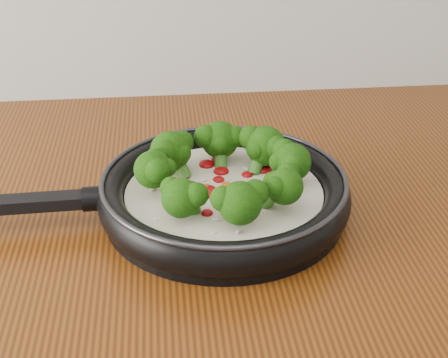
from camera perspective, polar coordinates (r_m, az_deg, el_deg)
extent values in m
cylinder|color=black|center=(0.83, 0.00, -2.66)|extent=(0.31, 0.31, 0.01)
torus|color=black|center=(0.82, 0.00, -1.26)|extent=(0.33, 0.33, 0.03)
torus|color=#2D2D33|center=(0.81, 0.00, 0.05)|extent=(0.32, 0.32, 0.01)
cube|color=black|center=(0.83, -17.07, -2.05)|extent=(0.19, 0.03, 0.02)
cylinder|color=black|center=(0.81, -11.32, -1.70)|extent=(0.03, 0.03, 0.03)
cylinder|color=silver|center=(0.82, 0.00, -1.67)|extent=(0.26, 0.26, 0.02)
ellipsoid|color=#96070B|center=(0.85, -3.57, 0.30)|extent=(0.02, 0.02, 0.01)
ellipsoid|color=#96070B|center=(0.88, -1.53, 1.28)|extent=(0.03, 0.03, 0.01)
ellipsoid|color=#D8550D|center=(0.80, 0.14, -1.71)|extent=(0.02, 0.02, 0.01)
ellipsoid|color=#96070B|center=(0.80, -0.35, -1.61)|extent=(0.02, 0.02, 0.01)
ellipsoid|color=#96070B|center=(0.87, 3.50, 0.86)|extent=(0.03, 0.03, 0.01)
ellipsoid|color=#D8550D|center=(0.83, 0.24, -0.58)|extent=(0.02, 0.02, 0.01)
ellipsoid|color=#96070B|center=(0.86, -0.24, 0.68)|extent=(0.03, 0.03, 0.01)
ellipsoid|color=#96070B|center=(0.81, 4.03, -1.54)|extent=(0.03, 0.03, 0.01)
ellipsoid|color=#D8550D|center=(0.82, -1.67, -0.79)|extent=(0.02, 0.02, 0.01)
ellipsoid|color=#96070B|center=(0.84, -0.48, -0.06)|extent=(0.02, 0.02, 0.01)
ellipsoid|color=#96070B|center=(0.79, -3.81, -2.22)|extent=(0.03, 0.03, 0.01)
ellipsoid|color=#D8550D|center=(0.81, -2.93, -1.13)|extent=(0.02, 0.02, 0.01)
ellipsoid|color=#96070B|center=(0.80, -2.32, -1.78)|extent=(0.02, 0.02, 0.01)
ellipsoid|color=#96070B|center=(0.81, -1.25, -1.27)|extent=(0.03, 0.03, 0.01)
ellipsoid|color=#D8550D|center=(0.83, -4.48, -0.39)|extent=(0.02, 0.02, 0.01)
ellipsoid|color=#96070B|center=(0.85, 2.05, 0.38)|extent=(0.02, 0.02, 0.01)
ellipsoid|color=#96070B|center=(0.77, -1.50, -3.00)|extent=(0.02, 0.02, 0.01)
ellipsoid|color=#D8550D|center=(0.83, -4.65, -0.44)|extent=(0.02, 0.02, 0.01)
ellipsoid|color=#96070B|center=(0.89, -0.47, 1.73)|extent=(0.03, 0.03, 0.01)
ellipsoid|color=#96070B|center=(0.82, -1.29, -0.90)|extent=(0.02, 0.02, 0.01)
ellipsoid|color=white|center=(0.84, -1.81, -0.11)|extent=(0.01, 0.01, 0.00)
ellipsoid|color=white|center=(0.88, 3.13, 1.29)|extent=(0.01, 0.01, 0.00)
ellipsoid|color=white|center=(0.77, 1.88, -3.27)|extent=(0.01, 0.01, 0.00)
ellipsoid|color=white|center=(0.76, -6.09, -3.54)|extent=(0.01, 0.01, 0.00)
ellipsoid|color=white|center=(0.86, 4.77, 0.34)|extent=(0.01, 0.01, 0.00)
ellipsoid|color=white|center=(0.86, 3.90, 0.70)|extent=(0.01, 0.01, 0.00)
ellipsoid|color=white|center=(0.79, -0.65, -2.06)|extent=(0.01, 0.01, 0.00)
ellipsoid|color=white|center=(0.87, 1.92, 0.94)|extent=(0.01, 0.01, 0.00)
ellipsoid|color=white|center=(0.84, -0.94, -0.27)|extent=(0.01, 0.01, 0.00)
ellipsoid|color=white|center=(0.82, 0.34, -1.03)|extent=(0.01, 0.00, 0.00)
ellipsoid|color=white|center=(0.74, 1.25, -4.65)|extent=(0.01, 0.01, 0.00)
ellipsoid|color=white|center=(0.78, 0.02, -2.85)|extent=(0.01, 0.01, 0.00)
ellipsoid|color=white|center=(0.78, -1.51, -2.79)|extent=(0.01, 0.01, 0.00)
ellipsoid|color=white|center=(0.81, -3.99, -1.50)|extent=(0.01, 0.01, 0.00)
ellipsoid|color=white|center=(0.84, -3.54, 0.04)|extent=(0.00, 0.01, 0.00)
ellipsoid|color=white|center=(0.74, -0.94, -4.78)|extent=(0.01, 0.01, 0.00)
ellipsoid|color=white|center=(0.79, 1.65, -2.08)|extent=(0.01, 0.01, 0.00)
ellipsoid|color=white|center=(0.76, -0.73, -3.54)|extent=(0.01, 0.01, 0.00)
ellipsoid|color=white|center=(0.82, -6.24, -0.90)|extent=(0.01, 0.01, 0.00)
ellipsoid|color=white|center=(0.83, 1.51, -0.71)|extent=(0.01, 0.01, 0.00)
cylinder|color=#46832B|center=(0.82, 4.80, 0.25)|extent=(0.03, 0.02, 0.04)
sphere|color=black|center=(0.82, 6.01, 1.49)|extent=(0.05, 0.05, 0.05)
sphere|color=black|center=(0.83, 5.34, 2.52)|extent=(0.03, 0.03, 0.03)
sphere|color=black|center=(0.80, 6.08, 1.24)|extent=(0.03, 0.03, 0.03)
sphere|color=black|center=(0.81, 4.82, 1.52)|extent=(0.03, 0.03, 0.02)
cylinder|color=#46832B|center=(0.86, 2.99, 1.52)|extent=(0.03, 0.03, 0.04)
sphere|color=black|center=(0.86, 3.68, 2.92)|extent=(0.06, 0.06, 0.05)
sphere|color=black|center=(0.87, 2.40, 3.64)|extent=(0.03, 0.03, 0.03)
sphere|color=black|center=(0.85, 4.62, 2.80)|extent=(0.03, 0.03, 0.03)
sphere|color=black|center=(0.85, 2.96, 2.64)|extent=(0.03, 0.03, 0.03)
cylinder|color=#46832B|center=(0.87, -0.30, 2.00)|extent=(0.02, 0.03, 0.04)
sphere|color=black|center=(0.88, -0.36, 3.49)|extent=(0.05, 0.05, 0.05)
sphere|color=black|center=(0.87, -1.61, 3.75)|extent=(0.03, 0.03, 0.03)
sphere|color=black|center=(0.87, 0.91, 3.76)|extent=(0.03, 0.03, 0.03)
sphere|color=black|center=(0.86, -0.29, 3.10)|extent=(0.03, 0.03, 0.03)
cylinder|color=#46832B|center=(0.85, -3.84, 1.11)|extent=(0.03, 0.03, 0.04)
sphere|color=black|center=(0.85, -4.75, 2.44)|extent=(0.06, 0.06, 0.05)
sphere|color=black|center=(0.83, -5.32, 2.31)|extent=(0.03, 0.03, 0.03)
sphere|color=black|center=(0.86, -3.72, 3.23)|extent=(0.03, 0.03, 0.03)
sphere|color=black|center=(0.84, -3.81, 2.26)|extent=(0.03, 0.03, 0.03)
cylinder|color=#46832B|center=(0.81, -4.97, -0.34)|extent=(0.03, 0.02, 0.04)
sphere|color=black|center=(0.80, -6.29, 0.82)|extent=(0.05, 0.05, 0.05)
sphere|color=black|center=(0.78, -5.87, 0.74)|extent=(0.03, 0.03, 0.03)
sphere|color=black|center=(0.81, -6.05, 1.79)|extent=(0.03, 0.03, 0.03)
sphere|color=black|center=(0.80, -5.03, 1.02)|extent=(0.02, 0.02, 0.02)
cylinder|color=#46832B|center=(0.76, -3.00, -2.28)|extent=(0.03, 0.03, 0.03)
sphere|color=black|center=(0.75, -3.79, -1.69)|extent=(0.05, 0.05, 0.05)
sphere|color=black|center=(0.74, -2.46, -1.39)|extent=(0.03, 0.03, 0.03)
sphere|color=black|center=(0.75, -4.64, -0.79)|extent=(0.03, 0.03, 0.03)
sphere|color=black|center=(0.76, -2.95, -1.01)|extent=(0.02, 0.02, 0.02)
cylinder|color=#46832B|center=(0.75, 1.11, -2.68)|extent=(0.02, 0.03, 0.04)
sphere|color=black|center=(0.73, 1.42, -2.14)|extent=(0.05, 0.05, 0.05)
sphere|color=black|center=(0.73, 2.76, -1.22)|extent=(0.03, 0.03, 0.03)
sphere|color=black|center=(0.73, -0.11, -1.75)|extent=(0.03, 0.03, 0.03)
sphere|color=black|center=(0.74, 1.11, -1.32)|extent=(0.03, 0.03, 0.03)
cylinder|color=#46832B|center=(0.78, 4.21, -1.55)|extent=(0.04, 0.03, 0.04)
sphere|color=black|center=(0.76, 5.38, -0.67)|extent=(0.05, 0.05, 0.04)
sphere|color=black|center=(0.77, 5.66, 0.45)|extent=(0.03, 0.03, 0.03)
sphere|color=black|center=(0.75, 4.49, -0.70)|extent=(0.03, 0.03, 0.03)
sphere|color=black|center=(0.77, 4.26, -0.16)|extent=(0.02, 0.02, 0.02)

